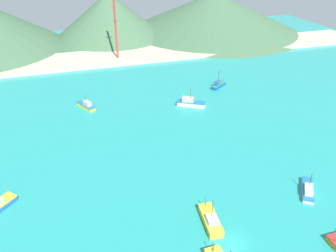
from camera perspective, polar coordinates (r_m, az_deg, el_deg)
ground at (r=83.16m, az=1.66°, el=-4.45°), size 260.00×280.00×0.50m
fishing_boat_2 at (r=106.82m, az=-13.84°, el=3.44°), size 5.45×7.90×4.74m
fishing_boat_3 at (r=120.29m, az=8.61°, el=6.98°), size 7.09×5.65×6.20m
fishing_boat_5 at (r=75.84m, az=22.85°, el=-10.06°), size 6.34×7.70×4.95m
fishing_boat_6 at (r=64.11m, az=7.32°, el=-15.71°), size 3.51×8.16×6.16m
fishing_boat_7 at (r=105.26m, az=3.89°, el=3.99°), size 8.98×6.92×6.01m
beach_strip at (r=152.42m, az=-8.21°, el=11.70°), size 247.00×23.00×1.20m
hill_central at (r=183.24m, az=-10.04°, el=18.06°), size 60.17×60.17×23.06m
hill_east at (r=197.26m, az=7.71°, el=18.70°), size 99.63×99.63×20.96m
radio_tower at (r=145.70m, az=-8.96°, el=16.32°), size 2.76×2.21×27.58m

